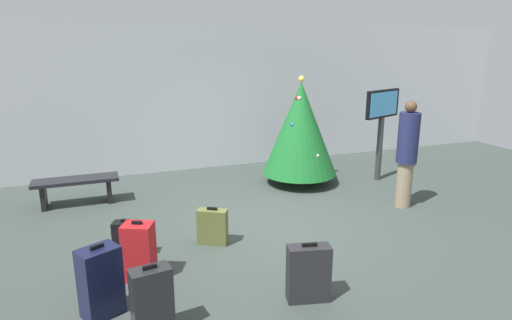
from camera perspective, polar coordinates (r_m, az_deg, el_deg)
name	(u,v)px	position (r m, az deg, el deg)	size (l,w,h in m)	color
ground_plane	(268,223)	(6.98, 1.59, -8.28)	(16.00, 16.00, 0.00)	#38423D
back_wall	(208,98)	(9.92, -6.26, 8.03)	(16.00, 0.20, 3.15)	#B7BCC1
holiday_tree	(300,129)	(8.69, 5.80, 4.11)	(1.48, 1.48, 2.16)	#4C3319
flight_info_kiosk	(382,116)	(9.22, 16.13, 5.51)	(0.97, 0.43, 1.87)	#333338
waiting_bench	(76,185)	(8.26, -22.44, -3.07)	(1.43, 0.44, 0.48)	black
traveller_0	(407,152)	(7.82, 19.12, 0.98)	(0.39, 0.39, 1.85)	gray
suitcase_0	(152,302)	(4.51, -13.43, -17.59)	(0.41, 0.26, 0.74)	#232326
suitcase_1	(213,227)	(6.25, -5.70, -8.67)	(0.44, 0.36, 0.55)	#59602D
suitcase_2	(309,273)	(4.96, 6.88, -14.48)	(0.50, 0.30, 0.68)	#232326
suitcase_3	(127,240)	(6.09, -16.51, -9.95)	(0.38, 0.29, 0.54)	black
suitcase_4	(101,282)	(4.93, -19.65, -14.77)	(0.47, 0.42, 0.79)	#141938
suitcase_5	(139,252)	(5.49, -15.03, -11.49)	(0.43, 0.39, 0.75)	#B2191E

